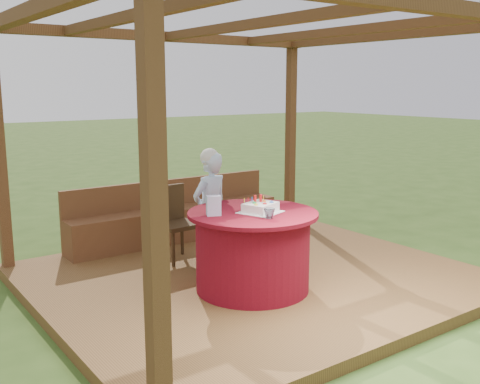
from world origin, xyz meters
The scene contains 10 objects.
ground centered at (0.00, 0.00, 0.00)m, with size 60.00×60.00×0.00m, color #304C19.
deck centered at (0.00, 0.00, 0.06)m, with size 4.50×4.00×0.12m, color brown.
pergola centered at (0.00, 0.00, 2.41)m, with size 4.50×4.00×2.72m.
bench centered at (0.00, 1.72, 0.38)m, with size 3.00×0.42×0.80m.
table centered at (-0.29, -0.38, 0.53)m, with size 1.30×1.30×0.81m.
chair centered at (-0.44, 0.98, 0.61)m, with size 0.46×0.46×0.88m.
elderly_woman centered at (-0.25, 0.47, 0.81)m, with size 0.54×0.41×1.37m.
birthday_cake centered at (-0.25, -0.44, 0.98)m, with size 0.46×0.46×0.17m.
gift_bag centered at (-0.70, -0.28, 1.03)m, with size 0.14×0.09×0.19m, color #DD8FC5.
drinking_glass centered at (-0.33, -0.69, 0.98)m, with size 0.10×0.10×0.10m, color silver.
Camera 1 is at (-3.56, -4.73, 2.17)m, focal length 42.00 mm.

